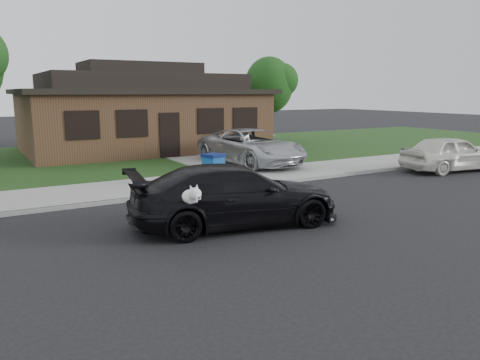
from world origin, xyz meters
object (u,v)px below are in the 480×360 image
sedan (235,195)px  minivan (251,147)px  white_compact (451,153)px  recycling_bin (213,169)px

sedan → minivan: minivan is taller
sedan → minivan: (5.09, 7.54, 0.15)m
minivan → white_compact: (6.62, -5.07, -0.16)m
recycling_bin → white_compact: bearing=-28.2°
sedan → white_compact: 11.97m
recycling_bin → sedan: bearing=-127.5°
sedan → recycling_bin: size_ratio=5.29×
sedan → white_compact: sedan is taller
sedan → minivan: bearing=-24.6°
white_compact → recycling_bin: white_compact is taller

